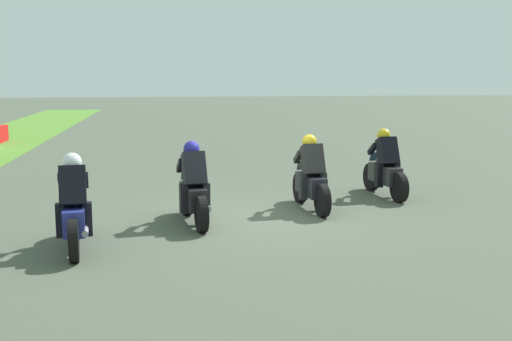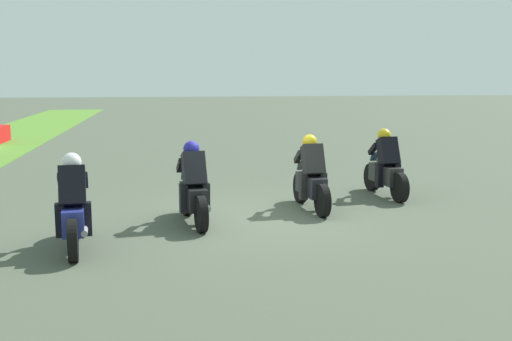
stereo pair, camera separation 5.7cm
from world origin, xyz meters
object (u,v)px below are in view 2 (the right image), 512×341
(rider_lane_a, at_px, (386,169))
(rider_lane_c, at_px, (193,190))
(rider_lane_b, at_px, (311,179))
(rider_lane_d, at_px, (74,210))

(rider_lane_a, height_order, rider_lane_c, same)
(rider_lane_c, bearing_deg, rider_lane_a, -74.39)
(rider_lane_b, relative_size, rider_lane_d, 1.00)
(rider_lane_d, bearing_deg, rider_lane_c, -59.08)
(rider_lane_a, height_order, rider_lane_d, same)
(rider_lane_b, bearing_deg, rider_lane_c, 104.05)
(rider_lane_c, distance_m, rider_lane_d, 2.40)
(rider_lane_c, bearing_deg, rider_lane_d, 118.65)
(rider_lane_a, xyz_separation_m, rider_lane_d, (-3.43, 6.24, 0.00))
(rider_lane_a, bearing_deg, rider_lane_b, 113.19)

